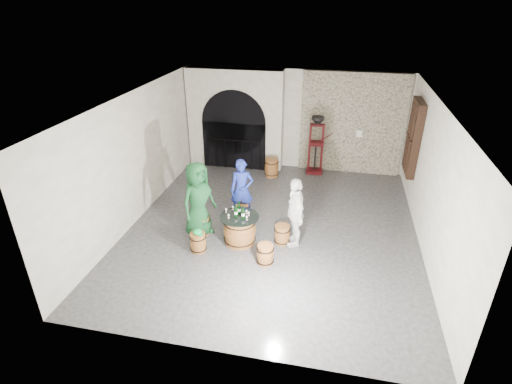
% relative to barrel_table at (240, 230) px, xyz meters
% --- Properties ---
extents(ground, '(8.00, 8.00, 0.00)m').
position_rel_barrel_table_xyz_m(ground, '(0.65, 0.81, -0.35)').
color(ground, '#29292B').
rests_on(ground, ground).
extents(wall_back, '(8.00, 0.00, 8.00)m').
position_rel_barrel_table_xyz_m(wall_back, '(0.65, 4.81, 1.25)').
color(wall_back, silver).
rests_on(wall_back, ground).
extents(wall_front, '(8.00, 0.00, 8.00)m').
position_rel_barrel_table_xyz_m(wall_front, '(0.65, -3.19, 1.25)').
color(wall_front, silver).
rests_on(wall_front, ground).
extents(wall_left, '(0.00, 8.00, 8.00)m').
position_rel_barrel_table_xyz_m(wall_left, '(-2.85, 0.81, 1.25)').
color(wall_left, silver).
rests_on(wall_left, ground).
extents(wall_right, '(0.00, 8.00, 8.00)m').
position_rel_barrel_table_xyz_m(wall_right, '(4.15, 0.81, 1.25)').
color(wall_right, silver).
rests_on(wall_right, ground).
extents(ceiling, '(8.00, 8.00, 0.00)m').
position_rel_barrel_table_xyz_m(ceiling, '(0.65, 0.81, 2.85)').
color(ceiling, beige).
rests_on(ceiling, wall_back).
extents(stone_facing_panel, '(3.20, 0.12, 3.18)m').
position_rel_barrel_table_xyz_m(stone_facing_panel, '(2.45, 4.75, 1.25)').
color(stone_facing_panel, '#AAA288').
rests_on(stone_facing_panel, ground).
extents(arched_opening, '(3.10, 0.60, 3.19)m').
position_rel_barrel_table_xyz_m(arched_opening, '(-1.25, 4.55, 1.23)').
color(arched_opening, silver).
rests_on(arched_opening, ground).
extents(shuttered_window, '(0.23, 1.10, 2.00)m').
position_rel_barrel_table_xyz_m(shuttered_window, '(4.03, 3.21, 1.45)').
color(shuttered_window, black).
rests_on(shuttered_window, wall_right).
extents(barrel_table, '(0.91, 0.91, 0.71)m').
position_rel_barrel_table_xyz_m(barrel_table, '(0.00, 0.00, 0.00)').
color(barrel_table, brown).
rests_on(barrel_table, ground).
extents(barrel_stool_left, '(0.38, 0.38, 0.46)m').
position_rel_barrel_table_xyz_m(barrel_stool_left, '(-0.98, 0.18, -0.12)').
color(barrel_stool_left, brown).
rests_on(barrel_stool_left, ground).
extents(barrel_stool_far, '(0.38, 0.38, 0.46)m').
position_rel_barrel_table_xyz_m(barrel_stool_far, '(-0.19, 0.98, -0.12)').
color(barrel_stool_far, brown).
rests_on(barrel_stool_far, ground).
extents(barrel_stool_right, '(0.38, 0.38, 0.46)m').
position_rel_barrel_table_xyz_m(barrel_stool_right, '(0.98, 0.18, -0.12)').
color(barrel_stool_right, brown).
rests_on(barrel_stool_right, ground).
extents(barrel_stool_near_right, '(0.38, 0.38, 0.46)m').
position_rel_barrel_table_xyz_m(barrel_stool_near_right, '(0.74, -0.67, -0.12)').
color(barrel_stool_near_right, brown).
rests_on(barrel_stool_near_right, ground).
extents(barrel_stool_near_left, '(0.38, 0.38, 0.46)m').
position_rel_barrel_table_xyz_m(barrel_stool_near_left, '(-0.84, -0.53, -0.12)').
color(barrel_stool_near_left, brown).
rests_on(barrel_stool_near_left, ground).
extents(green_cap, '(0.25, 0.21, 0.11)m').
position_rel_barrel_table_xyz_m(green_cap, '(-0.84, -0.53, 0.16)').
color(green_cap, '#0C8835').
rests_on(green_cap, barrel_stool_near_left).
extents(person_green, '(0.96, 1.08, 1.86)m').
position_rel_barrel_table_xyz_m(person_green, '(-1.04, 0.19, 0.58)').
color(person_green, '#113E1D').
rests_on(person_green, ground).
extents(person_blue, '(0.66, 0.50, 1.62)m').
position_rel_barrel_table_xyz_m(person_blue, '(-0.21, 1.12, 0.46)').
color(person_blue, navy).
rests_on(person_blue, ground).
extents(person_white, '(0.73, 1.06, 1.67)m').
position_rel_barrel_table_xyz_m(person_white, '(1.25, 0.24, 0.48)').
color(person_white, silver).
rests_on(person_white, ground).
extents(wine_bottle_left, '(0.08, 0.08, 0.32)m').
position_rel_barrel_table_xyz_m(wine_bottle_left, '(-0.07, -0.02, 0.49)').
color(wine_bottle_left, black).
rests_on(wine_bottle_left, barrel_table).
extents(wine_bottle_center, '(0.08, 0.08, 0.32)m').
position_rel_barrel_table_xyz_m(wine_bottle_center, '(0.10, -0.06, 0.49)').
color(wine_bottle_center, black).
rests_on(wine_bottle_center, barrel_table).
extents(wine_bottle_right, '(0.08, 0.08, 0.32)m').
position_rel_barrel_table_xyz_m(wine_bottle_right, '(-0.03, 0.12, 0.49)').
color(wine_bottle_right, black).
rests_on(wine_bottle_right, barrel_table).
extents(tasting_glass_a, '(0.05, 0.05, 0.10)m').
position_rel_barrel_table_xyz_m(tasting_glass_a, '(-0.22, -0.13, 0.41)').
color(tasting_glass_a, '#A75C20').
rests_on(tasting_glass_a, barrel_table).
extents(tasting_glass_b, '(0.05, 0.05, 0.10)m').
position_rel_barrel_table_xyz_m(tasting_glass_b, '(0.20, 0.08, 0.41)').
color(tasting_glass_b, '#A75C20').
rests_on(tasting_glass_b, barrel_table).
extents(tasting_glass_c, '(0.05, 0.05, 0.10)m').
position_rel_barrel_table_xyz_m(tasting_glass_c, '(-0.23, 0.27, 0.41)').
color(tasting_glass_c, '#A75C20').
rests_on(tasting_glass_c, barrel_table).
extents(tasting_glass_d, '(0.05, 0.05, 0.10)m').
position_rel_barrel_table_xyz_m(tasting_glass_d, '(0.14, 0.14, 0.41)').
color(tasting_glass_d, '#A75C20').
rests_on(tasting_glass_d, barrel_table).
extents(tasting_glass_e, '(0.05, 0.05, 0.10)m').
position_rel_barrel_table_xyz_m(tasting_glass_e, '(0.20, -0.12, 0.41)').
color(tasting_glass_e, '#A75C20').
rests_on(tasting_glass_e, barrel_table).
extents(tasting_glass_f, '(0.05, 0.05, 0.10)m').
position_rel_barrel_table_xyz_m(tasting_glass_f, '(-0.35, 0.12, 0.41)').
color(tasting_glass_f, '#A75C20').
rests_on(tasting_glass_f, barrel_table).
extents(side_barrel, '(0.45, 0.45, 0.60)m').
position_rel_barrel_table_xyz_m(side_barrel, '(0.08, 3.88, -0.05)').
color(side_barrel, brown).
rests_on(side_barrel, ground).
extents(corking_press, '(0.78, 0.45, 1.87)m').
position_rel_barrel_table_xyz_m(corking_press, '(1.40, 4.44, 0.74)').
color(corking_press, '#440B0E').
rests_on(corking_press, ground).
extents(control_box, '(0.18, 0.10, 0.22)m').
position_rel_barrel_table_xyz_m(control_box, '(2.70, 4.67, 1.00)').
color(control_box, silver).
rests_on(control_box, wall_back).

